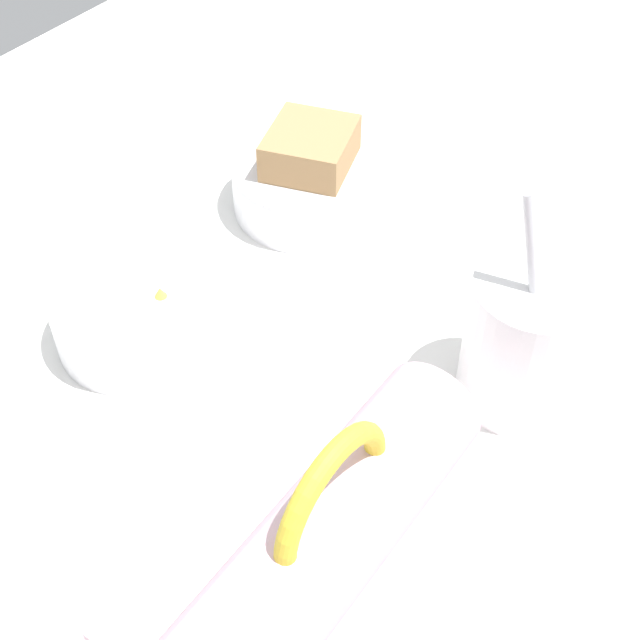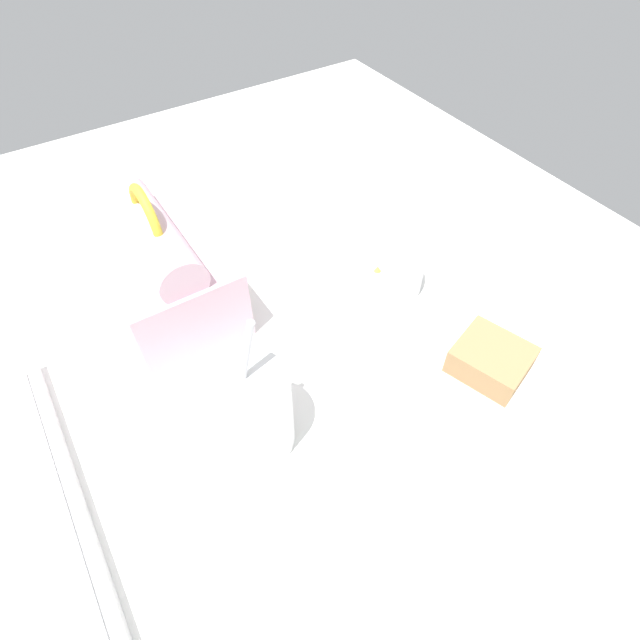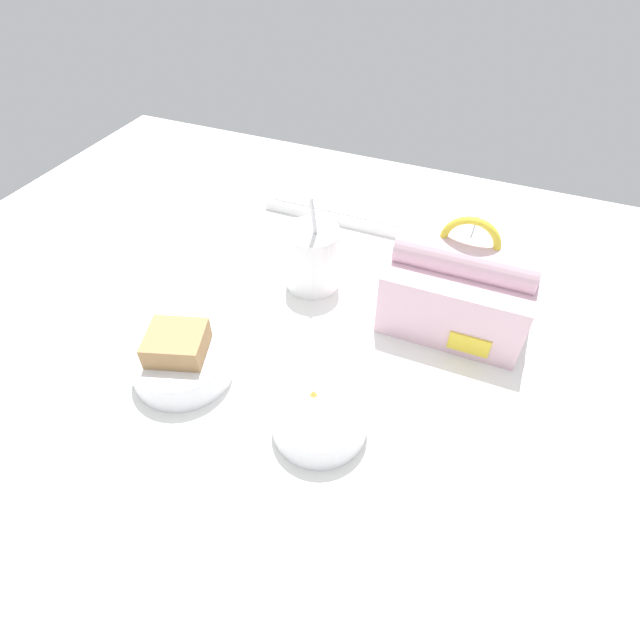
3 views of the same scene
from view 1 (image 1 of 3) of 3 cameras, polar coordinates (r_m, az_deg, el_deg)
name	(u,v)px [view 1 (image 1 of 3)]	position (r cm, az deg, el deg)	size (l,w,h in cm)	color
desk_surface	(367,367)	(64.58, 3.06, -3.00)	(140.00, 110.00, 2.00)	white
lunch_bag	(331,586)	(46.42, 0.68, -16.65)	(19.58, 13.25, 17.76)	beige
soup_cup	(528,339)	(59.35, 13.19, -1.18)	(8.38, 8.38, 16.69)	white
bento_bowl_sandwich	(311,179)	(74.93, -0.61, 9.02)	(13.09, 13.09, 7.40)	silver
bento_bowl_snacks	(135,317)	(64.91, -11.78, 0.19)	(11.42, 11.42, 5.03)	silver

